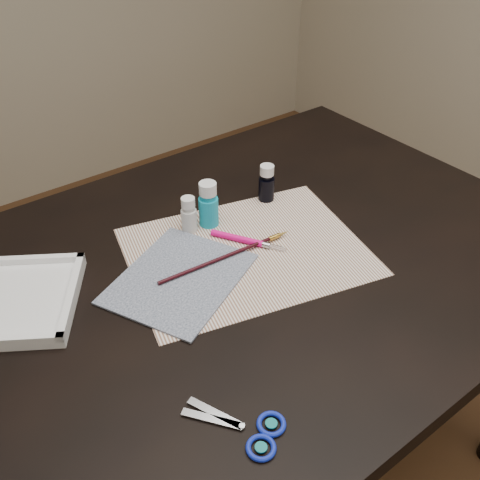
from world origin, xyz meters
TOP-DOWN VIEW (x-y plane):
  - ground at (0.00, 0.00)m, footprint 3.50×3.50m
  - table at (0.00, 0.00)m, footprint 1.30×0.90m
  - paper at (0.03, 0.01)m, footprint 0.53×0.45m
  - canvas at (-0.12, 0.02)m, footprint 0.32×0.29m
  - paint_bottle_white at (-0.02, 0.14)m, footprint 0.04×0.04m
  - paint_bottle_cyan at (0.02, 0.14)m, footprint 0.04×0.04m
  - paint_bottle_navy at (0.18, 0.14)m, footprint 0.05×0.05m
  - paintbrush at (-0.02, 0.02)m, footprint 0.30×0.03m
  - craft_knife at (0.05, 0.03)m, footprint 0.10×0.15m
  - scissors at (-0.23, -0.29)m, footprint 0.16×0.18m
  - palette_tray at (-0.39, 0.14)m, footprint 0.30×0.30m

SIDE VIEW (x-z plane):
  - ground at x=0.00m, z-range -0.02..0.00m
  - table at x=0.00m, z-range 0.00..0.75m
  - paper at x=0.03m, z-range 0.75..0.75m
  - canvas at x=-0.12m, z-range 0.75..0.76m
  - scissors at x=-0.23m, z-range 0.75..0.76m
  - craft_knife at x=0.05m, z-range 0.75..0.76m
  - paintbrush at x=-0.02m, z-range 0.76..0.76m
  - palette_tray at x=-0.39m, z-range 0.75..0.78m
  - paint_bottle_white at x=-0.02m, z-range 0.75..0.83m
  - paint_bottle_navy at x=0.18m, z-range 0.75..0.84m
  - paint_bottle_cyan at x=0.02m, z-range 0.75..0.85m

